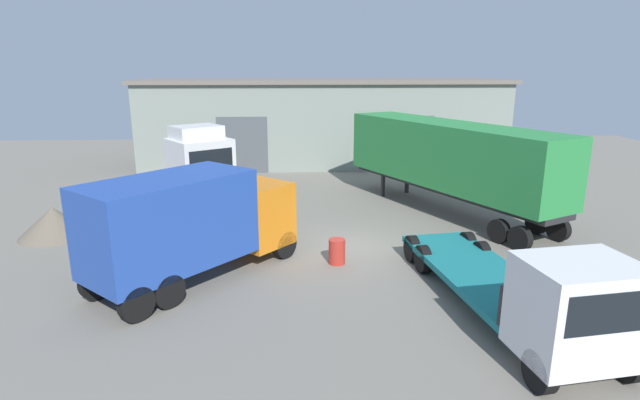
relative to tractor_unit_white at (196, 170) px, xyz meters
name	(u,v)px	position (x,y,z in m)	size (l,w,h in m)	color
ground_plane	(352,247)	(6.79, -5.91, -1.88)	(60.00, 60.00, 0.00)	slate
warehouse_building	(323,121)	(6.79, 11.75, 1.03)	(24.75, 7.84, 5.80)	gray
tractor_unit_white	(196,170)	(0.00, 0.00, 0.00)	(5.72, 6.67, 4.01)	silver
container_trailer_green	(449,157)	(11.73, -1.48, 0.78)	(7.47, 11.92, 4.19)	#28843D
flatbed_truck_white	(538,296)	(10.49, -12.86, -0.62)	(3.47, 8.77, 2.66)	silver
box_truck_orange	(192,221)	(1.36, -8.44, 0.05)	(6.45, 6.80, 3.47)	orange
gravel_pile	(54,222)	(-5.08, -3.86, -1.28)	(2.75, 2.75, 1.20)	#665B4C
oil_drum	(337,251)	(6.06, -7.45, -1.44)	(0.58, 0.58, 0.88)	#B22D23
traffic_cone	(208,219)	(0.86, -2.70, -1.62)	(0.40, 0.40, 0.55)	black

